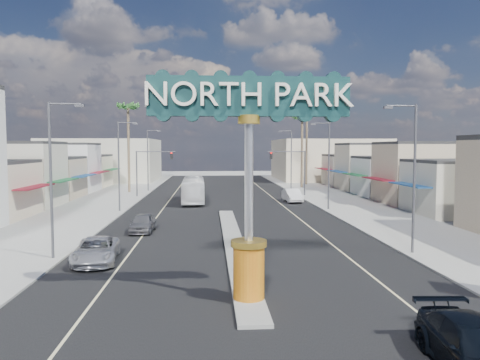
{
  "coord_description": "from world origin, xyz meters",
  "views": [
    {
      "loc": [
        -1.62,
        -17.08,
        6.45
      ],
      "look_at": [
        0.33,
        12.53,
        4.38
      ],
      "focal_mm": 35.0,
      "sensor_mm": 36.0,
      "label": 1
    }
  ],
  "objects": [
    {
      "name": "city_bus",
      "position": [
        -3.51,
        37.8,
        1.48
      ],
      "size": [
        2.73,
        10.66,
        2.95
      ],
      "primitive_type": "imported",
      "rotation": [
        0.0,
        0.0,
        0.02
      ],
      "color": "white",
      "rests_on": "ground"
    },
    {
      "name": "storefront_row_right",
      "position": [
        24.0,
        43.0,
        3.0
      ],
      "size": [
        12.0,
        42.0,
        6.0
      ],
      "primitive_type": "cube",
      "color": "#B7B29E",
      "rests_on": "ground"
    },
    {
      "name": "palm_right_mid",
      "position": [
        13.0,
        56.0,
        10.6
      ],
      "size": [
        2.6,
        2.6,
        12.1
      ],
      "color": "brown",
      "rests_on": "ground"
    },
    {
      "name": "streetlight_r_mid",
      "position": [
        10.43,
        30.0,
        5.07
      ],
      "size": [
        2.03,
        0.22,
        9.0
      ],
      "color": "#47474C",
      "rests_on": "ground"
    },
    {
      "name": "streetlight_l_near",
      "position": [
        -10.43,
        10.0,
        5.07
      ],
      "size": [
        2.03,
        0.22,
        9.0
      ],
      "color": "#47474C",
      "rests_on": "ground"
    },
    {
      "name": "car_parked_left",
      "position": [
        -6.71,
        18.64,
        0.71
      ],
      "size": [
        1.78,
        4.2,
        1.42
      ],
      "primitive_type": "imported",
      "rotation": [
        0.0,
        0.0,
        -0.03
      ],
      "color": "slate",
      "rests_on": "ground"
    },
    {
      "name": "sidewalk_right",
      "position": [
        14.0,
        30.0,
        0.06
      ],
      "size": [
        8.0,
        120.0,
        0.12
      ],
      "primitive_type": "cube",
      "color": "gray",
      "rests_on": "ground"
    },
    {
      "name": "gateway_sign",
      "position": [
        0.0,
        1.98,
        5.93
      ],
      "size": [
        8.2,
        1.5,
        9.15
      ],
      "color": "#CE550F",
      "rests_on": "median_island"
    },
    {
      "name": "backdrop_far_left",
      "position": [
        -22.0,
        75.0,
        4.0
      ],
      "size": [
        20.0,
        20.0,
        8.0
      ],
      "primitive_type": "cube",
      "color": "#B7B29E",
      "rests_on": "ground"
    },
    {
      "name": "traffic_signal_right",
      "position": [
        9.18,
        43.99,
        4.27
      ],
      "size": [
        5.09,
        0.45,
        6.0
      ],
      "color": "#47474C",
      "rests_on": "ground"
    },
    {
      "name": "palm_right_far",
      "position": [
        15.0,
        62.0,
        12.39
      ],
      "size": [
        2.6,
        2.6,
        14.1
      ],
      "color": "brown",
      "rests_on": "ground"
    },
    {
      "name": "traffic_signal_left",
      "position": [
        -9.18,
        43.99,
        4.27
      ],
      "size": [
        5.09,
        0.45,
        6.0
      ],
      "color": "#47474C",
      "rests_on": "ground"
    },
    {
      "name": "suv_right",
      "position": [
        5.93,
        -4.67,
        0.75
      ],
      "size": [
        2.4,
        5.3,
        1.5
      ],
      "primitive_type": "imported",
      "rotation": [
        0.0,
        0.0,
        -0.06
      ],
      "color": "black",
      "rests_on": "ground"
    },
    {
      "name": "ground",
      "position": [
        0.0,
        30.0,
        0.0
      ],
      "size": [
        160.0,
        160.0,
        0.0
      ],
      "primitive_type": "plane",
      "color": "gray",
      "rests_on": "ground"
    },
    {
      "name": "car_parked_right",
      "position": [
        8.17,
        37.45,
        0.79
      ],
      "size": [
        1.89,
        4.86,
        1.58
      ],
      "primitive_type": "imported",
      "rotation": [
        0.0,
        0.0,
        0.05
      ],
      "color": "silver",
      "rests_on": "ground"
    },
    {
      "name": "storefront_row_left",
      "position": [
        -24.0,
        43.0,
        3.0
      ],
      "size": [
        12.0,
        42.0,
        6.0
      ],
      "primitive_type": "cube",
      "color": "beige",
      "rests_on": "ground"
    },
    {
      "name": "suv_left",
      "position": [
        -7.97,
        9.21,
        0.69
      ],
      "size": [
        2.81,
        5.2,
        1.38
      ],
      "primitive_type": "imported",
      "rotation": [
        0.0,
        0.0,
        0.11
      ],
      "color": "silver",
      "rests_on": "ground"
    },
    {
      "name": "streetlight_r_far",
      "position": [
        10.43,
        52.0,
        5.07
      ],
      "size": [
        2.03,
        0.22,
        9.0
      ],
      "color": "#47474C",
      "rests_on": "ground"
    },
    {
      "name": "palm_left_far",
      "position": [
        -13.0,
        50.0,
        11.5
      ],
      "size": [
        2.6,
        2.6,
        13.1
      ],
      "color": "brown",
      "rests_on": "ground"
    },
    {
      "name": "streetlight_l_mid",
      "position": [
        -10.43,
        30.0,
        5.07
      ],
      "size": [
        2.03,
        0.22,
        9.0
      ],
      "color": "#47474C",
      "rests_on": "ground"
    },
    {
      "name": "backdrop_far_right",
      "position": [
        22.0,
        75.0,
        4.0
      ],
      "size": [
        20.0,
        20.0,
        8.0
      ],
      "primitive_type": "cube",
      "color": "beige",
      "rests_on": "ground"
    },
    {
      "name": "road",
      "position": [
        0.0,
        30.0,
        0.01
      ],
      "size": [
        20.0,
        120.0,
        0.01
      ],
      "primitive_type": "cube",
      "color": "black",
      "rests_on": "ground"
    },
    {
      "name": "streetlight_l_far",
      "position": [
        -10.43,
        52.0,
        5.07
      ],
      "size": [
        2.03,
        0.22,
        9.0
      ],
      "color": "#47474C",
      "rests_on": "ground"
    },
    {
      "name": "sidewalk_left",
      "position": [
        -14.0,
        30.0,
        0.06
      ],
      "size": [
        8.0,
        120.0,
        0.12
      ],
      "primitive_type": "cube",
      "color": "gray",
      "rests_on": "ground"
    },
    {
      "name": "median_island",
      "position": [
        0.0,
        14.0,
        0.08
      ],
      "size": [
        1.3,
        30.0,
        0.16
      ],
      "primitive_type": "cube",
      "color": "gray",
      "rests_on": "ground"
    },
    {
      "name": "streetlight_r_near",
      "position": [
        10.43,
        10.0,
        5.07
      ],
      "size": [
        2.03,
        0.22,
        9.0
      ],
      "color": "#47474C",
      "rests_on": "ground"
    }
  ]
}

